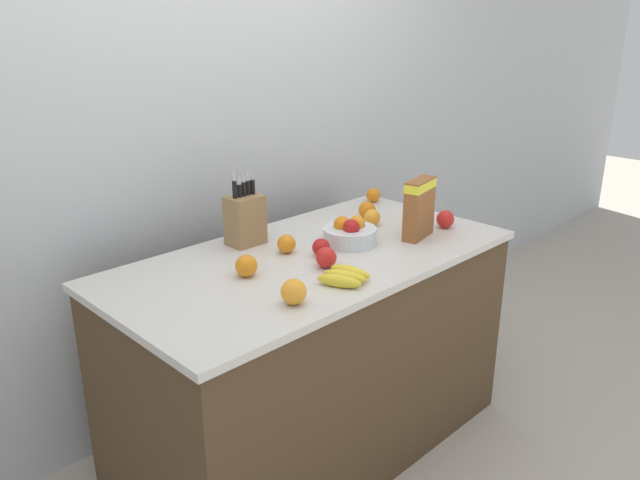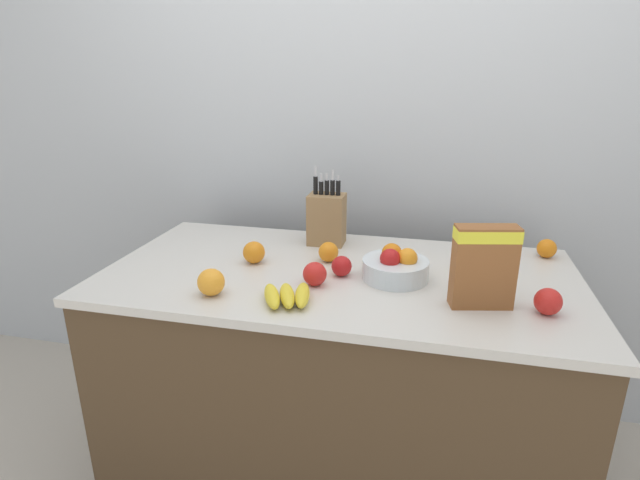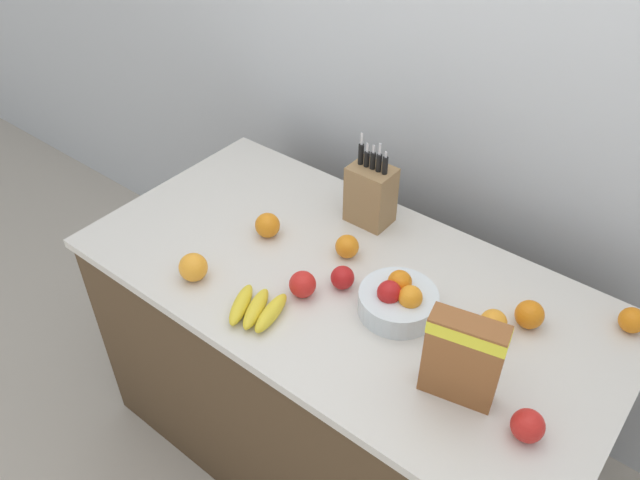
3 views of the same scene
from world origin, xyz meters
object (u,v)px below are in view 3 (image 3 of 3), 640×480
(knife_block, at_px, (371,194))
(banana_bunch, at_px, (256,309))
(orange_front_right, at_px, (493,323))
(orange_by_cereal, at_px, (529,315))
(orange_near_bowl, at_px, (268,225))
(fruit_bowl, at_px, (398,300))
(orange_back_center, at_px, (347,246))
(apple_by_knife_block, at_px, (528,426))
(cereal_box, at_px, (463,356))
(orange_mid_left, at_px, (632,320))
(apple_leftmost, at_px, (342,278))
(orange_mid_right, at_px, (193,267))
(apple_front, at_px, (303,284))

(knife_block, xyz_separation_m, banana_bunch, (0.00, -0.56, -0.08))
(orange_front_right, bearing_deg, orange_by_cereal, 53.08)
(banana_bunch, height_order, orange_near_bowl, orange_near_bowl)
(fruit_bowl, xyz_separation_m, orange_back_center, (-0.25, 0.10, -0.01))
(fruit_bowl, bearing_deg, apple_by_knife_block, -19.07)
(orange_near_bowl, bearing_deg, cereal_box, -12.65)
(banana_bunch, distance_m, apple_by_knife_block, 0.76)
(orange_mid_left, bearing_deg, apple_by_knife_block, -99.64)
(apple_leftmost, xyz_separation_m, orange_mid_left, (0.72, 0.35, 0.00))
(orange_mid_right, relative_size, orange_back_center, 1.17)
(apple_leftmost, bearing_deg, knife_block, 111.29)
(apple_leftmost, bearing_deg, apple_front, -125.75)
(orange_mid_right, distance_m, orange_by_cereal, 0.97)
(orange_mid_right, relative_size, orange_front_right, 1.16)
(orange_mid_right, relative_size, orange_near_bowl, 1.06)
(apple_by_knife_block, distance_m, orange_by_cereal, 0.36)
(knife_block, relative_size, orange_back_center, 4.26)
(cereal_box, distance_m, orange_near_bowl, 0.81)
(apple_leftmost, xyz_separation_m, orange_front_right, (0.43, 0.11, 0.00))
(apple_front, bearing_deg, apple_leftmost, 54.25)
(apple_front, xyz_separation_m, apple_leftmost, (0.07, 0.10, -0.00))
(cereal_box, xyz_separation_m, apple_leftmost, (-0.45, 0.13, -0.10))
(fruit_bowl, distance_m, apple_front, 0.28)
(cereal_box, distance_m, apple_by_knife_block, 0.21)
(banana_bunch, bearing_deg, apple_front, 70.30)
(orange_by_cereal, distance_m, orange_near_bowl, 0.84)
(orange_mid_right, height_order, orange_by_cereal, orange_mid_right)
(orange_by_cereal, height_order, orange_back_center, orange_by_cereal)
(fruit_bowl, height_order, orange_near_bowl, fruit_bowl)
(apple_by_knife_block, height_order, orange_by_cereal, same)
(cereal_box, bearing_deg, orange_near_bowl, 154.79)
(apple_front, relative_size, orange_near_bowl, 0.97)
(orange_back_center, bearing_deg, orange_mid_right, -128.98)
(apple_by_knife_block, height_order, orange_near_bowl, orange_near_bowl)
(orange_near_bowl, bearing_deg, orange_by_cereal, 10.24)
(apple_front, relative_size, orange_by_cereal, 0.99)
(orange_mid_left, relative_size, orange_back_center, 0.96)
(apple_leftmost, height_order, orange_back_center, orange_back_center)
(knife_block, bearing_deg, apple_front, -82.76)
(banana_bunch, bearing_deg, fruit_bowl, 40.23)
(fruit_bowl, distance_m, orange_mid_right, 0.61)
(banana_bunch, distance_m, orange_mid_left, 1.03)
(knife_block, distance_m, orange_front_right, 0.59)
(fruit_bowl, xyz_separation_m, orange_near_bowl, (-0.52, 0.03, -0.00))
(cereal_box, bearing_deg, apple_leftmost, 151.12)
(cereal_box, relative_size, apple_leftmost, 3.56)
(apple_leftmost, height_order, orange_near_bowl, orange_near_bowl)
(apple_front, bearing_deg, banana_bunch, -109.70)
(apple_front, xyz_separation_m, orange_mid_left, (0.79, 0.45, -0.00))
(knife_block, xyz_separation_m, apple_front, (0.05, -0.41, -0.07))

